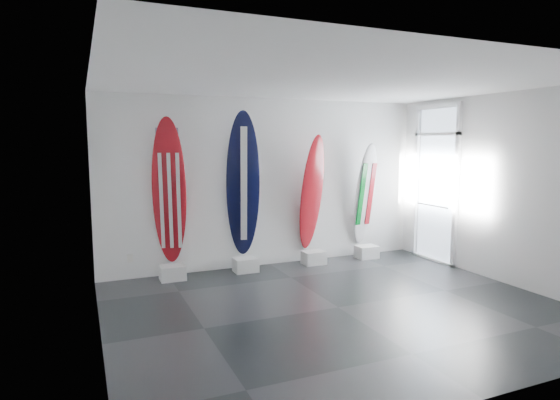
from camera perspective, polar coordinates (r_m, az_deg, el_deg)
name	(u,v)px	position (r m, az deg, el deg)	size (l,w,h in m)	color
floor	(338,307)	(6.56, 7.09, -12.82)	(6.00, 6.00, 0.00)	black
ceiling	(342,81)	(6.23, 7.51, 14.15)	(6.00, 6.00, 0.00)	white
wall_back	(269,183)	(8.46, -1.31, 2.10)	(6.00, 6.00, 0.00)	white
wall_front	(493,229)	(4.28, 24.52, -3.28)	(6.00, 6.00, 0.00)	white
wall_left	(96,210)	(5.37, -21.51, -1.17)	(5.00, 5.00, 0.00)	white
wall_right	(506,189)	(8.15, 25.80, 1.23)	(5.00, 5.00, 0.00)	white
display_block_usa	(173,273)	(7.90, -12.92, -8.61)	(0.40, 0.30, 0.24)	silver
surfboard_usa	(169,192)	(7.75, -13.32, 0.98)	(0.54, 0.08, 2.40)	maroon
display_block_navy	(246,265)	(8.20, -4.20, -7.87)	(0.40, 0.30, 0.24)	silver
surfboard_navy	(243,185)	(8.05, -4.52, 1.80)	(0.57, 0.08, 2.54)	black
display_block_swiss	(314,258)	(8.70, 4.13, -6.99)	(0.40, 0.30, 0.24)	silver
surfboard_swiss	(312,193)	(8.59, 3.89, 0.84)	(0.49, 0.08, 2.16)	maroon
display_block_italy	(367,252)	(9.27, 10.49, -6.22)	(0.40, 0.30, 0.24)	silver
surfboard_italy	(365,195)	(9.17, 10.30, 0.65)	(0.45, 0.08, 2.00)	silver
wall_outlet	(130,258)	(8.05, -17.76, -6.78)	(0.09, 0.02, 0.13)	silver
glass_door	(436,185)	(9.23, 18.40, 1.69)	(0.12, 1.16, 2.85)	white
balcony	(486,229)	(10.27, 23.78, -3.26)	(2.80, 2.20, 1.20)	slate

